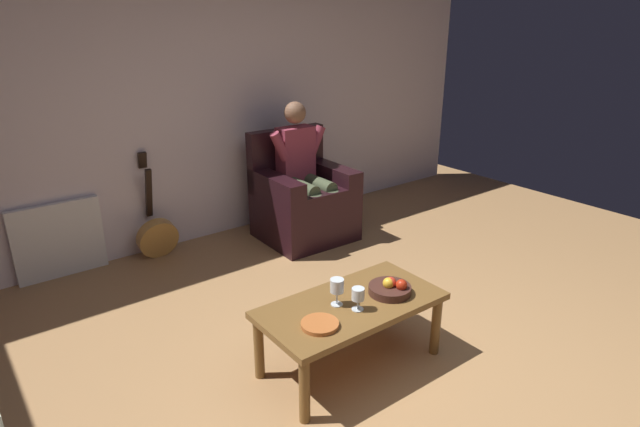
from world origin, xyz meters
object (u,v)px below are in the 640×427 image
at_px(armchair, 303,201).
at_px(decorative_dish, 320,324).
at_px(wine_glass_near, 358,296).
at_px(person_seated, 304,168).
at_px(coffee_table, 351,311).
at_px(wine_glass_far, 337,287).
at_px(guitar, 157,234).
at_px(fruit_bowl, 391,288).

relative_size(armchair, decorative_dish, 4.82).
bearing_deg(wine_glass_near, person_seated, -117.66).
bearing_deg(decorative_dish, coffee_table, -163.60).
bearing_deg(wine_glass_near, coffee_table, -106.35).
bearing_deg(person_seated, wine_glass_near, 63.89).
height_order(person_seated, wine_glass_far, person_seated).
bearing_deg(decorative_dish, guitar, -89.23).
height_order(guitar, wine_glass_far, guitar).
xyz_separation_m(wine_glass_far, decorative_dish, (0.22, 0.12, -0.10)).
bearing_deg(armchair, decorative_dish, 58.06).
height_order(fruit_bowl, decorative_dish, fruit_bowl).
bearing_deg(fruit_bowl, wine_glass_far, -15.44).
relative_size(person_seated, decorative_dish, 6.12).
bearing_deg(wine_glass_far, wine_glass_near, 117.67).
bearing_deg(wine_glass_near, decorative_dish, 0.99).
relative_size(coffee_table, decorative_dish, 5.32).
bearing_deg(coffee_table, person_seated, -118.15).
bearing_deg(person_seated, fruit_bowl, 71.06).
height_order(wine_glass_far, decorative_dish, wine_glass_far).
bearing_deg(decorative_dish, armchair, -123.49).
height_order(armchair, wine_glass_near, armchair).
distance_m(person_seated, guitar, 1.44).
xyz_separation_m(armchair, fruit_bowl, (0.69, 1.87, 0.11)).
bearing_deg(armchair, wine_glass_near, 64.25).
height_order(armchair, person_seated, person_seated).
relative_size(coffee_table, guitar, 1.20).
bearing_deg(wine_glass_far, decorative_dish, 28.92).
relative_size(coffee_table, fruit_bowl, 4.30).
xyz_separation_m(person_seated, coffee_table, (0.95, 1.78, -0.32)).
bearing_deg(fruit_bowl, person_seated, -110.49).
relative_size(guitar, wine_glass_near, 6.77).
xyz_separation_m(guitar, fruit_bowl, (-0.60, 2.29, 0.26)).
height_order(coffee_table, wine_glass_near, wine_glass_near).
xyz_separation_m(coffee_table, decorative_dish, (0.30, 0.09, 0.07)).
distance_m(person_seated, wine_glass_far, 2.04).
bearing_deg(fruit_bowl, decorative_dish, 2.46).
bearing_deg(wine_glass_near, wine_glass_far, -62.33).
height_order(person_seated, decorative_dish, person_seated).
relative_size(coffee_table, wine_glass_near, 8.12).
bearing_deg(guitar, person_seated, 160.94).
xyz_separation_m(fruit_bowl, decorative_dish, (0.57, 0.02, -0.02)).
bearing_deg(coffee_table, fruit_bowl, 166.10).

